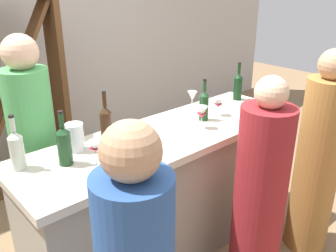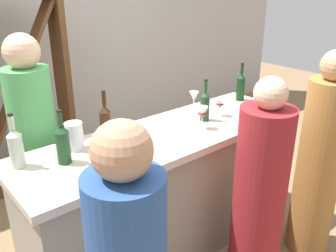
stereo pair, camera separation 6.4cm
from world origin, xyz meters
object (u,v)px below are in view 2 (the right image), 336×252
wine_bottle_leftmost_clear_pale (16,147)px  wine_glass_far_left (220,104)px  wine_bottle_center_amber_brown (106,123)px  wine_glass_near_right (94,147)px  wine_glass_far_center (194,97)px  wine_bottle_second_left_olive_green (63,143)px  wine_glass_near_center (202,114)px  wine_bottle_second_right_olive_green (205,105)px  person_right_guest (319,164)px  wine_glass_near_left (261,104)px  water_pitcher (74,136)px  person_server_behind (38,158)px  person_center_guest (259,195)px  wine_rack (12,96)px  wine_bottle_rightmost_dark_green (241,86)px

wine_bottle_leftmost_clear_pale → wine_glass_far_left: size_ratio=2.30×
wine_bottle_center_amber_brown → wine_glass_near_right: (-0.20, -0.21, -0.03)m
wine_bottle_center_amber_brown → wine_glass_far_center: wine_bottle_center_amber_brown is taller
wine_bottle_leftmost_clear_pale → wine_bottle_second_left_olive_green: 0.25m
wine_glass_near_right → wine_glass_far_center: (1.03, 0.27, 0.01)m
wine_bottle_second_left_olive_green → wine_glass_near_center: size_ratio=2.00×
wine_bottle_leftmost_clear_pale → wine_bottle_second_right_olive_green: 1.30m
wine_bottle_leftmost_clear_pale → person_right_guest: (1.76, -0.85, -0.37)m
wine_bottle_second_right_olive_green → wine_glass_far_left: bearing=-3.1°
wine_glass_near_left → wine_glass_near_center: bearing=164.9°
wine_glass_far_center → wine_glass_near_center: bearing=-124.4°
wine_bottle_leftmost_clear_pale → wine_glass_near_right: size_ratio=2.15×
wine_bottle_second_left_olive_green → wine_bottle_second_right_olive_green: size_ratio=1.02×
wine_bottle_leftmost_clear_pale → person_right_guest: size_ratio=0.21×
water_pitcher → wine_bottle_second_right_olive_green: bearing=-10.1°
wine_bottle_center_amber_brown → wine_glass_near_center: wine_bottle_center_amber_brown is taller
wine_bottle_leftmost_clear_pale → person_server_behind: person_server_behind is taller
water_pitcher → person_center_guest: (0.84, -0.77, -0.39)m
wine_bottle_second_left_olive_green → wine_glass_near_right: wine_bottle_second_left_olive_green is taller
wine_rack → person_right_guest: wine_rack is taller
person_server_behind → wine_glass_far_left: bearing=57.0°
wine_bottle_rightmost_dark_green → wine_glass_far_center: wine_bottle_rightmost_dark_green is taller
person_server_behind → person_center_guest: bearing=31.8°
wine_glass_near_left → person_server_behind: (-1.40, 0.81, -0.30)m
wine_bottle_rightmost_dark_green → person_center_guest: (-0.67, -0.74, -0.43)m
wine_glass_near_center → wine_glass_far_center: (0.20, 0.29, 0.01)m
wine_bottle_second_right_olive_green → wine_bottle_center_amber_brown: bearing=170.0°
wine_bottle_leftmost_clear_pale → wine_glass_near_center: 1.20m
wine_glass_near_right → water_pitcher: water_pitcher is taller
wine_rack → person_server_behind: bearing=-100.9°
wine_bottle_second_right_olive_green → wine_glass_far_left: size_ratio=2.27×
person_server_behind → wine_glass_near_center: bearing=47.0°
wine_bottle_second_right_olive_green → water_pitcher: 0.96m
person_center_guest → wine_bottle_rightmost_dark_green: bearing=-53.4°
person_server_behind → wine_bottle_second_left_olive_green: bearing=-9.6°
wine_bottle_center_amber_brown → wine_glass_near_left: bearing=-17.9°
wine_bottle_rightmost_dark_green → wine_glass_far_left: size_ratio=2.35×
wine_bottle_second_left_olive_green → wine_bottle_second_right_olive_green: bearing=-2.5°
wine_bottle_second_left_olive_green → wine_glass_near_left: size_ratio=2.09×
wine_rack → wine_bottle_second_right_olive_green: wine_rack is taller
wine_bottle_second_left_olive_green → wine_bottle_rightmost_dark_green: wine_bottle_rightmost_dark_green is taller
wine_glass_near_center → wine_bottle_second_left_olive_green: bearing=171.4°
wine_rack → wine_glass_far_left: (1.00, -1.65, 0.14)m
wine_bottle_leftmost_clear_pale → wine_bottle_rightmost_dark_green: 1.86m
wine_glass_near_left → person_server_behind: size_ratio=0.09×
wine_bottle_center_amber_brown → wine_glass_far_left: (0.90, -0.14, -0.04)m
person_right_guest → person_server_behind: 1.98m
wine_bottle_second_right_olive_green → wine_glass_far_left: (0.15, -0.01, -0.03)m
wine_rack → wine_bottle_rightmost_dark_green: size_ratio=5.74×
person_right_guest → wine_bottle_second_left_olive_green: bearing=55.4°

